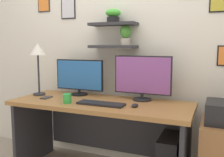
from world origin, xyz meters
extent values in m
cube|color=silver|center=(0.00, 0.44, 1.35)|extent=(4.40, 0.04, 2.70)
cube|color=#2D2D33|center=(0.00, 0.32, 1.27)|extent=(0.50, 0.20, 0.03)
cube|color=#2D2D33|center=(0.00, 0.32, 1.51)|extent=(0.50, 0.20, 0.03)
cylinder|color=black|center=(0.00, 0.32, 1.55)|extent=(0.13, 0.13, 0.06)
ellipsoid|color=green|center=(0.00, 0.32, 1.62)|extent=(0.16, 0.16, 0.08)
cylinder|color=#B2A899|center=(0.14, 0.32, 1.33)|extent=(0.10, 0.10, 0.07)
ellipsoid|color=#458F33|center=(0.14, 0.32, 1.43)|extent=(0.11, 0.11, 0.14)
cube|color=#2D2D33|center=(-0.94, 0.42, 1.79)|extent=(0.17, 0.02, 0.20)
cube|color=orange|center=(-0.94, 0.41, 1.79)|extent=(0.14, 0.00, 0.18)
cube|color=black|center=(-0.60, 0.42, 1.71)|extent=(0.19, 0.02, 0.23)
cube|color=silver|center=(-0.60, 0.41, 1.71)|extent=(0.16, 0.00, 0.21)
cube|color=#9E6B38|center=(0.00, 0.00, 0.73)|extent=(1.74, 0.68, 0.04)
cube|color=#2D2D33|center=(-0.81, 0.00, 0.35)|extent=(0.04, 0.62, 0.71)
cube|color=#2D2D33|center=(0.81, 0.00, 0.35)|extent=(0.04, 0.62, 0.71)
cube|color=#2D2D33|center=(0.00, 0.30, 0.39)|extent=(1.54, 0.02, 0.50)
cylinder|color=black|center=(-0.35, 0.21, 0.76)|extent=(0.18, 0.18, 0.02)
cylinder|color=black|center=(-0.35, 0.21, 0.79)|extent=(0.03, 0.03, 0.05)
cube|color=black|center=(-0.35, 0.22, 0.97)|extent=(0.56, 0.02, 0.33)
cube|color=#2866B2|center=(-0.35, 0.21, 0.97)|extent=(0.53, 0.00, 0.31)
cylinder|color=black|center=(0.35, 0.21, 0.76)|extent=(0.18, 0.18, 0.02)
cylinder|color=black|center=(0.35, 0.21, 0.79)|extent=(0.03, 0.03, 0.06)
cube|color=black|center=(0.35, 0.22, 1.00)|extent=(0.57, 0.02, 0.38)
cube|color=#8C4C99|center=(0.35, 0.21, 1.00)|extent=(0.54, 0.00, 0.35)
cube|color=black|center=(0.06, -0.12, 0.76)|extent=(0.44, 0.14, 0.02)
ellipsoid|color=black|center=(0.37, -0.08, 0.77)|extent=(0.06, 0.09, 0.03)
cylinder|color=#2D2D33|center=(-0.75, 0.04, 0.76)|extent=(0.13, 0.13, 0.02)
cylinder|color=#2D2D33|center=(-0.75, 0.04, 0.98)|extent=(0.02, 0.02, 0.42)
cone|color=silver|center=(-0.75, 0.04, 1.25)|extent=(0.18, 0.18, 0.12)
cube|color=#2D2D33|center=(-0.59, -0.06, 0.76)|extent=(0.08, 0.15, 0.01)
cylinder|color=green|center=(-0.26, -0.18, 0.80)|extent=(0.08, 0.08, 0.09)
camera|label=1|loc=(1.03, -2.18, 1.29)|focal=40.83mm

